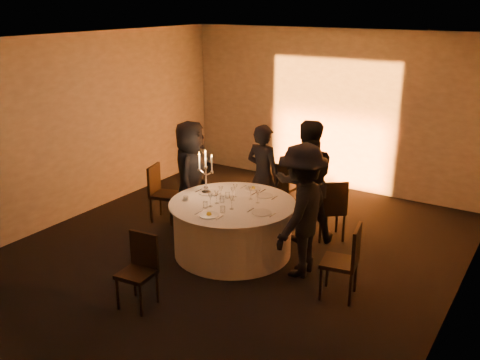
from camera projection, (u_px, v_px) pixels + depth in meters
The scene contains 36 objects.
floor at pixel (233, 252), 7.78m from camera, with size 7.00×7.00×0.00m, color black.
ceiling at pixel (232, 40), 6.81m from camera, with size 7.00×7.00×0.00m, color silver.
wall_back at pixel (332, 110), 10.10m from camera, with size 7.00×7.00×0.00m, color #9D9992.
wall_front at pixel (7, 249), 4.49m from camera, with size 7.00×7.00×0.00m, color #9D9992.
wall_left at pixel (80, 126), 8.80m from camera, with size 7.00×7.00×0.00m, color #9D9992.
wall_right at pixel (465, 193), 5.79m from camera, with size 7.00×7.00×0.00m, color #9D9992.
uplighter_fixture at pixel (322, 187), 10.33m from camera, with size 0.25×0.12×0.10m, color black.
banquet_table at pixel (233, 228), 7.65m from camera, with size 1.80×1.80×0.77m.
chair_left at pixel (160, 190), 8.75m from camera, with size 0.50×0.50×0.94m.
chair_back_left at pixel (282, 185), 9.11m from camera, with size 0.41×0.41×0.88m.
chair_back_right at pixel (331, 207), 8.01m from camera, with size 0.59×0.59×0.96m.
chair_right at pixel (346, 258), 6.43m from camera, with size 0.49×0.49×0.95m.
chair_front at pixel (140, 266), 6.32m from camera, with size 0.43×0.43×0.89m.
guest_left at pixel (191, 175), 8.43m from camera, with size 0.85×0.55×1.73m, color black.
guest_back_left at pixel (263, 176), 8.48m from camera, with size 0.61×0.40×1.67m, color black.
guest_back_right at pixel (306, 181), 7.92m from camera, with size 0.90×0.70×1.86m, color black.
guest_right at pixel (302, 211), 6.91m from camera, with size 1.16×0.66×1.79m, color black.
plate_left at pixel (208, 193), 7.90m from camera, with size 0.36×0.28×0.01m.
plate_back_left at pixel (253, 188), 8.05m from camera, with size 0.36×0.25×0.08m.
plate_back_right at pixel (264, 196), 7.78m from camera, with size 0.36×0.25×0.01m.
plate_right at pixel (262, 213), 7.16m from camera, with size 0.36×0.27×0.01m.
plate_front at pixel (209, 214), 7.07m from camera, with size 0.36×0.27×0.08m.
coffee_cup at pixel (186, 198), 7.61m from camera, with size 0.11×0.11×0.07m.
candelabra at pixel (206, 178), 7.84m from camera, with size 0.28×0.13×0.66m.
wine_glass_a at pixel (258, 194), 7.47m from camera, with size 0.07×0.07×0.19m.
wine_glass_b at pixel (235, 188), 7.71m from camera, with size 0.07×0.07×0.19m.
wine_glass_c at pixel (251, 190), 7.61m from camera, with size 0.07×0.07×0.19m.
wine_glass_d at pixel (217, 194), 7.46m from camera, with size 0.07×0.07×0.19m.
wine_glass_e at pixel (221, 190), 7.62m from camera, with size 0.07×0.07×0.19m.
wine_glass_f at pixel (233, 191), 7.57m from camera, with size 0.07×0.07×0.19m.
wine_glass_g at pixel (210, 197), 7.35m from camera, with size 0.07×0.07×0.19m.
wine_glass_h at pixel (232, 200), 7.25m from camera, with size 0.07×0.07×0.19m.
tumbler_a at pixel (227, 195), 7.68m from camera, with size 0.07×0.07×0.09m, color white.
tumbler_b at pixel (222, 199), 7.53m from camera, with size 0.07×0.07×0.09m, color white.
tumbler_c at pixel (205, 205), 7.33m from camera, with size 0.07×0.07×0.09m, color white.
tumbler_d at pixel (223, 209), 7.17m from camera, with size 0.07×0.07×0.09m, color white.
Camera 1 is at (3.82, -5.90, 3.49)m, focal length 40.00 mm.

